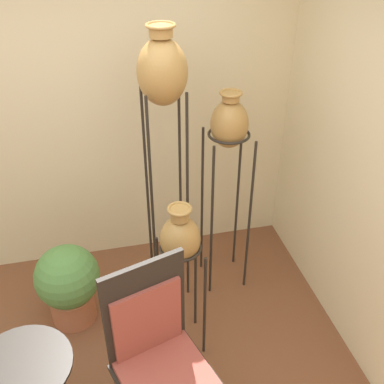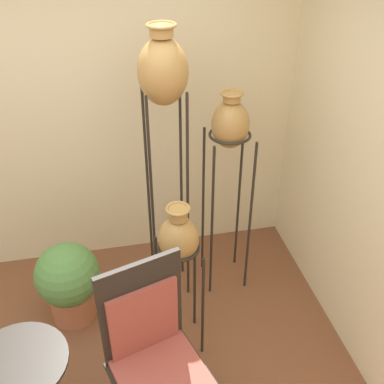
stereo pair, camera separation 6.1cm
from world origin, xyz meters
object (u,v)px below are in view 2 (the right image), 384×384
vase_stand_tall (163,79)px  chair (153,348)px  potted_plant (68,281)px  vase_stand_medium (230,131)px  vase_stand_short (179,242)px

vase_stand_tall → chair: vase_stand_tall is taller
chair → potted_plant: 1.09m
vase_stand_medium → chair: vase_stand_medium is taller
vase_stand_medium → vase_stand_short: 0.86m
vase_stand_tall → vase_stand_medium: 0.61m
vase_stand_short → chair: bearing=-114.9°
vase_stand_medium → vase_stand_tall: bearing=179.7°
vase_stand_tall → potted_plant: size_ratio=3.19×
vase_stand_tall → potted_plant: bearing=-166.8°
vase_stand_medium → potted_plant: 1.60m
vase_stand_short → chair: 0.65m
vase_stand_short → potted_plant: 1.03m
vase_stand_short → chair: vase_stand_short is taller
vase_stand_tall → vase_stand_medium: (0.45, -0.00, -0.40)m
potted_plant → chair: bearing=-60.7°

